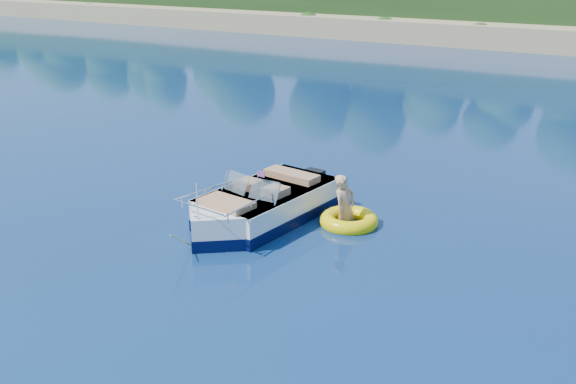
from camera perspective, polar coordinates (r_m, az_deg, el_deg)
name	(u,v)px	position (r m, az deg, el deg)	size (l,w,h in m)	color
ground	(287,288)	(11.98, -0.08, -8.50)	(160.00, 160.00, 0.00)	#0A1A4B
motorboat	(259,209)	(14.67, -2.59, -1.54)	(2.17, 5.03, 1.68)	white
tow_tube	(349,220)	(14.71, 5.43, -2.53)	(1.63, 1.63, 0.36)	yellow
boy	(345,224)	(14.76, 5.09, -2.82)	(0.61, 0.40, 1.67)	tan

